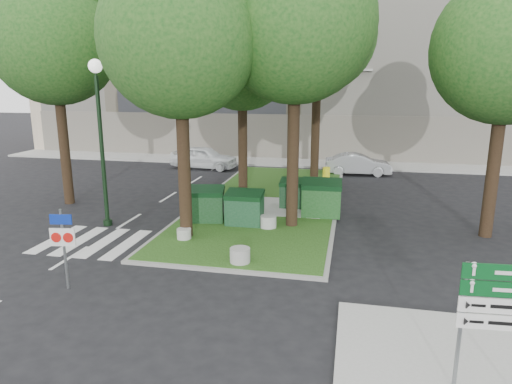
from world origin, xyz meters
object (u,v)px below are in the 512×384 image
(tree_median_far, at_px, (321,22))
(bollard_right, at_px, (240,255))
(tree_median_near_right, at_px, (299,6))
(car_white, at_px, (204,157))
(traffic_sign_pole, at_px, (63,238))
(dumpster_a, at_px, (206,204))
(bollard_mid, at_px, (268,222))
(street_lamp, at_px, (100,124))
(tree_median_near_left, at_px, (182,22))
(dumpster_d, at_px, (321,198))
(dumpster_b, at_px, (245,208))
(directional_sign, at_px, (494,308))
(car_silver, at_px, (358,164))
(tree_street_left, at_px, (55,28))
(tree_median_mid, at_px, (244,47))
(bollard_left, at_px, (184,234))
(dumpster_c, at_px, (295,193))
(litter_bin, at_px, (326,173))

(tree_median_far, height_order, bollard_right, tree_median_far)
(tree_median_near_right, relative_size, car_white, 2.69)
(traffic_sign_pole, bearing_deg, dumpster_a, 64.89)
(bollard_mid, bearing_deg, tree_median_far, 82.09)
(street_lamp, bearing_deg, bollard_right, -25.24)
(tree_median_near_left, xyz_separation_m, dumpster_d, (4.41, 3.49, -6.48))
(dumpster_b, xyz_separation_m, street_lamp, (-5.27, -0.92, 3.18))
(tree_median_near_left, bearing_deg, directional_sign, -40.69)
(traffic_sign_pole, distance_m, car_silver, 19.14)
(tree_street_left, relative_size, traffic_sign_pole, 4.92)
(dumpster_b, bearing_deg, tree_median_mid, 102.33)
(bollard_mid, bearing_deg, bollard_left, -144.80)
(tree_median_near_left, relative_size, tree_median_near_right, 0.92)
(tree_median_near_left, height_order, dumpster_c, tree_median_near_left)
(dumpster_a, relative_size, bollard_left, 3.25)
(litter_bin, bearing_deg, tree_median_near_right, -94.62)
(directional_sign, height_order, car_silver, directional_sign)
(bollard_right, height_order, car_white, car_white)
(tree_median_far, distance_m, dumpster_c, 9.08)
(dumpster_a, xyz_separation_m, bollard_left, (-0.07, -2.23, -0.47))
(tree_median_far, bearing_deg, bollard_left, -110.79)
(car_white, bearing_deg, tree_median_far, -110.85)
(car_white, bearing_deg, car_silver, -86.03)
(tree_median_mid, height_order, dumpster_b, tree_median_mid)
(tree_median_mid, height_order, dumpster_d, tree_median_mid)
(bollard_mid, bearing_deg, tree_street_left, 168.05)
(tree_median_mid, xyz_separation_m, tree_median_far, (3.20, 3.00, 1.34))
(bollard_right, bearing_deg, tree_median_near_left, 139.04)
(dumpster_d, xyz_separation_m, directional_sign, (3.62, -10.39, 0.88))
(dumpster_b, bearing_deg, bollard_right, -79.45)
(tree_median_far, bearing_deg, bollard_right, -96.56)
(tree_median_far, xyz_separation_m, tree_street_left, (-10.70, -6.00, -0.67))
(dumpster_a, height_order, street_lamp, street_lamp)
(traffic_sign_pole, distance_m, directional_sign, 10.12)
(car_silver, bearing_deg, tree_median_near_left, 150.74)
(tree_street_left, xyz_separation_m, litter_bin, (11.19, 7.08, -7.19))
(tree_median_mid, distance_m, dumpster_a, 7.78)
(bollard_right, xyz_separation_m, car_white, (-6.11, 15.00, 0.39))
(directional_sign, bearing_deg, tree_median_near_right, 113.00)
(dumpster_b, bearing_deg, tree_median_near_left, -134.25)
(bollard_left, relative_size, car_silver, 0.13)
(tree_median_near_right, height_order, dumpster_d, tree_median_near_right)
(tree_street_left, height_order, dumpster_c, tree_street_left)
(tree_median_near_right, distance_m, tree_street_left, 10.61)
(tree_median_mid, bearing_deg, car_white, 123.34)
(traffic_sign_pole, height_order, car_silver, traffic_sign_pole)
(tree_median_near_right, relative_size, street_lamp, 1.83)
(dumpster_b, xyz_separation_m, traffic_sign_pole, (-3.42, -6.27, 0.68))
(tree_median_far, height_order, street_lamp, tree_median_far)
(dumpster_a, height_order, dumpster_d, dumpster_d)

